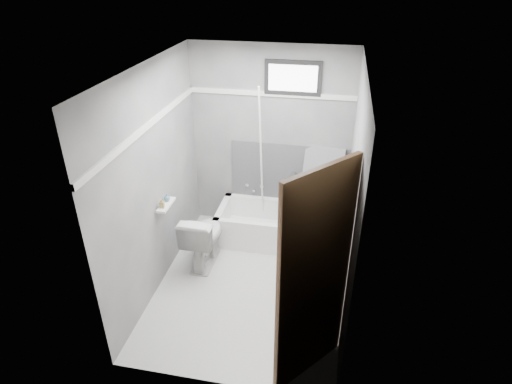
% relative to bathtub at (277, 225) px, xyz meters
% --- Properties ---
extents(floor, '(2.60, 2.60, 0.00)m').
position_rel_bathtub_xyz_m(floor, '(-0.16, -0.93, -0.21)').
color(floor, white).
rests_on(floor, ground).
extents(ceiling, '(2.60, 2.60, 0.00)m').
position_rel_bathtub_xyz_m(ceiling, '(-0.16, -0.93, 2.19)').
color(ceiling, silver).
rests_on(ceiling, floor).
extents(wall_back, '(2.00, 0.02, 2.40)m').
position_rel_bathtub_xyz_m(wall_back, '(-0.16, 0.37, 0.99)').
color(wall_back, '#5E5E62').
rests_on(wall_back, floor).
extents(wall_front, '(2.00, 0.02, 2.40)m').
position_rel_bathtub_xyz_m(wall_front, '(-0.16, -2.23, 0.99)').
color(wall_front, '#5E5E62').
rests_on(wall_front, floor).
extents(wall_left, '(0.02, 2.60, 2.40)m').
position_rel_bathtub_xyz_m(wall_left, '(-1.16, -0.93, 0.99)').
color(wall_left, '#5E5E62').
rests_on(wall_left, floor).
extents(wall_right, '(0.02, 2.60, 2.40)m').
position_rel_bathtub_xyz_m(wall_right, '(0.84, -0.93, 0.99)').
color(wall_right, '#5E5E62').
rests_on(wall_right, floor).
extents(bathtub, '(1.50, 0.70, 0.42)m').
position_rel_bathtub_xyz_m(bathtub, '(0.00, 0.00, 0.00)').
color(bathtub, white).
rests_on(bathtub, floor).
extents(office_chair, '(0.73, 0.73, 1.10)m').
position_rel_bathtub_xyz_m(office_chair, '(0.42, 0.03, 0.46)').
color(office_chair, slate).
rests_on(office_chair, bathtub).
extents(toilet, '(0.41, 0.71, 0.69)m').
position_rel_bathtub_xyz_m(toilet, '(-0.78, -0.62, 0.13)').
color(toilet, white).
rests_on(toilet, floor).
extents(door, '(0.78, 0.78, 2.00)m').
position_rel_bathtub_xyz_m(door, '(0.82, -2.21, 0.79)').
color(door, '#563320').
rests_on(door, floor).
extents(window, '(0.66, 0.04, 0.40)m').
position_rel_bathtub_xyz_m(window, '(0.09, 0.36, 1.81)').
color(window, black).
rests_on(window, wall_back).
extents(backerboard, '(1.50, 0.02, 0.78)m').
position_rel_bathtub_xyz_m(backerboard, '(0.09, 0.36, 0.59)').
color(backerboard, '#4C4C4F').
rests_on(backerboard, wall_back).
extents(trim_back, '(2.00, 0.02, 0.06)m').
position_rel_bathtub_xyz_m(trim_back, '(-0.16, 0.36, 1.61)').
color(trim_back, white).
rests_on(trim_back, wall_back).
extents(trim_left, '(0.02, 2.60, 0.06)m').
position_rel_bathtub_xyz_m(trim_left, '(-1.14, -0.93, 1.61)').
color(trim_left, white).
rests_on(trim_left, wall_left).
extents(pole, '(0.02, 0.37, 1.92)m').
position_rel_bathtub_xyz_m(pole, '(-0.23, 0.13, 0.84)').
color(pole, white).
rests_on(pole, bathtub).
extents(shelf, '(0.10, 0.32, 0.02)m').
position_rel_bathtub_xyz_m(shelf, '(-1.09, -0.87, 0.69)').
color(shelf, white).
rests_on(shelf, wall_left).
extents(soap_bottle_a, '(0.06, 0.06, 0.11)m').
position_rel_bathtub_xyz_m(soap_bottle_a, '(-1.10, -0.95, 0.76)').
color(soap_bottle_a, '#96854B').
rests_on(soap_bottle_a, shelf).
extents(soap_bottle_b, '(0.07, 0.07, 0.09)m').
position_rel_bathtub_xyz_m(soap_bottle_b, '(-1.10, -0.81, 0.75)').
color(soap_bottle_b, slate).
rests_on(soap_bottle_b, shelf).
extents(faucet, '(0.26, 0.10, 0.16)m').
position_rel_bathtub_xyz_m(faucet, '(-0.36, 0.34, 0.34)').
color(faucet, silver).
rests_on(faucet, wall_back).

